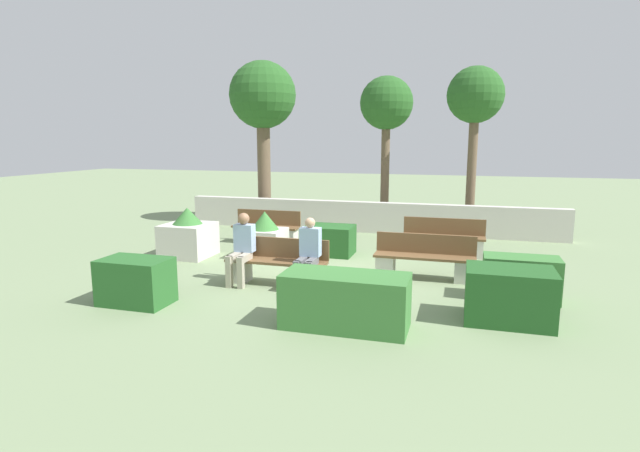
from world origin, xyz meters
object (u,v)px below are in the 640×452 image
object	(u,v)px
person_seated_man	(242,245)
person_seated_woman	(308,250)
bench_back	(424,262)
tree_leftmost	(263,100)
bench_left_side	(443,241)
tree_center_right	(475,99)
bench_front	(277,266)
bench_right_side	(266,231)
planter_corner_right	(188,236)
tree_center_left	(386,107)
planter_corner_left	(265,238)

from	to	relation	value
person_seated_man	person_seated_woman	distance (m)	1.35
bench_back	tree_leftmost	xyz separation A→B (m)	(-5.76, 5.56, 3.70)
bench_left_side	person_seated_man	bearing A→B (deg)	-141.42
person_seated_woman	tree_center_right	bearing A→B (deg)	67.76
bench_front	bench_right_side	world-z (taller)	same
bench_right_side	bench_left_side	bearing A→B (deg)	-11.90
planter_corner_right	tree_center_left	world-z (taller)	tree_center_left
bench_left_side	person_seated_woman	distance (m)	4.26
person_seated_man	tree_leftmost	xyz separation A→B (m)	(-2.37, 6.88, 3.28)
bench_left_side	person_seated_man	xyz separation A→B (m)	(-3.66, -3.56, 0.42)
person_seated_man	person_seated_woman	size ratio (longest dim) A/B	1.02
planter_corner_right	tree_leftmost	distance (m)	6.27
tree_center_right	person_seated_woman	bearing A→B (deg)	-112.24
planter_corner_right	bench_right_side	bearing A→B (deg)	57.65
person_seated_woman	planter_corner_left	bearing A→B (deg)	129.69
bench_front	tree_center_left	world-z (taller)	tree_center_left
bench_left_side	tree_leftmost	size ratio (longest dim) A/B	0.37
bench_right_side	tree_leftmost	size ratio (longest dim) A/B	0.35
bench_back	tree_center_left	xyz separation A→B (m)	(-1.75, 5.86, 3.43)
bench_right_side	bench_front	bearing A→B (deg)	-75.46
person_seated_man	planter_corner_left	xyz separation A→B (m)	(-0.39, 2.09, -0.28)
planter_corner_left	tree_center_right	world-z (taller)	tree_center_right
bench_right_side	person_seated_man	bearing A→B (deg)	-85.49
bench_left_side	tree_center_left	xyz separation A→B (m)	(-2.02, 3.62, 3.43)
planter_corner_left	tree_leftmost	size ratio (longest dim) A/B	0.21
bench_back	tree_center_right	xyz separation A→B (m)	(0.89, 5.80, 3.59)
bench_left_side	bench_right_side	size ratio (longest dim) A/B	1.07
bench_left_side	planter_corner_left	bearing A→B (deg)	-165.70
bench_left_side	bench_right_side	world-z (taller)	same
person_seated_woman	tree_leftmost	bearing A→B (deg)	118.42
bench_left_side	bench_front	bearing A→B (deg)	-136.85
tree_center_left	tree_leftmost	bearing A→B (deg)	-175.72
bench_back	tree_center_left	size ratio (longest dim) A/B	0.43
tree_center_right	tree_leftmost	bearing A→B (deg)	-177.88
bench_back	person_seated_man	xyz separation A→B (m)	(-3.39, -1.32, 0.42)
person_seated_man	tree_center_left	distance (m)	7.96
person_seated_woman	bench_left_side	bearing A→B (deg)	57.14
bench_back	tree_center_left	bearing A→B (deg)	96.51
tree_center_left	tree_center_right	bearing A→B (deg)	-1.20
planter_corner_left	tree_center_left	world-z (taller)	tree_center_left
person_seated_woman	tree_center_left	world-z (taller)	tree_center_left
bench_right_side	tree_leftmost	world-z (taller)	tree_leftmost
person_seated_woman	planter_corner_left	size ratio (longest dim) A/B	1.21
person_seated_woman	tree_center_left	bearing A→B (deg)	87.72
person_seated_woman	bench_front	bearing A→B (deg)	168.15
planter_corner_left	tree_leftmost	xyz separation A→B (m)	(-1.99, 4.79, 3.57)
bench_front	planter_corner_left	xyz separation A→B (m)	(-1.05, 1.95, 0.14)
bench_front	bench_right_side	xyz separation A→B (m)	(-1.66, 3.51, -0.01)
bench_left_side	tree_leftmost	xyz separation A→B (m)	(-6.03, 3.32, 3.71)
person_seated_woman	tree_center_right	distance (m)	8.34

